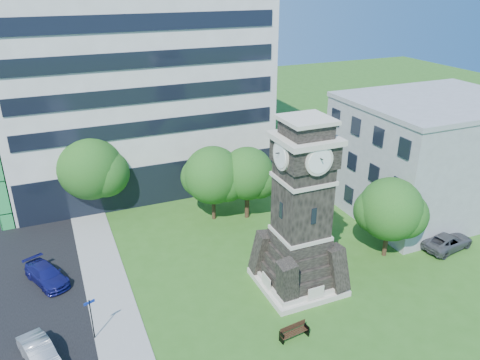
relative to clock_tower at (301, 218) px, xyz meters
name	(u,v)px	position (x,y,z in m)	size (l,w,h in m)	color
ground	(272,312)	(-3.00, -2.00, -5.28)	(160.00, 160.00, 0.00)	#2D5F1B
sidewalk	(112,303)	(-12.50, 3.00, -5.25)	(3.00, 70.00, 0.06)	gray
clock_tower	(301,218)	(0.00, 0.00, 0.00)	(5.40, 5.40, 12.22)	beige
office_tall	(127,42)	(-6.20, 23.84, 8.94)	(26.20, 15.11, 28.60)	silver
office_low	(431,155)	(16.97, 6.00, -0.07)	(15.20, 12.20, 10.40)	#A0A3A6
car_street_mid	(40,354)	(-16.97, -0.86, -4.63)	(1.39, 3.98, 1.31)	gray
car_street_north	(46,275)	(-16.33, 7.18, -4.65)	(1.75, 4.32, 1.25)	navy
car_east_lot	(448,241)	(13.41, -0.55, -4.65)	(2.10, 4.56, 1.27)	#4F5054
park_bench	(294,331)	(-2.88, -4.66, -4.78)	(1.83, 0.49, 0.95)	black
street_sign	(91,315)	(-13.96, 0.02, -3.50)	(0.68, 0.07, 2.84)	black
tree_nw	(91,169)	(-11.64, 16.89, -0.97)	(6.37, 5.79, 7.38)	#332114
tree_nc	(214,177)	(-2.01, 11.50, -1.20)	(5.58, 5.08, 6.79)	#332114
tree_ne	(248,175)	(0.84, 10.60, -1.17)	(5.15, 4.68, 6.63)	#332114
tree_east	(391,211)	(8.20, 0.61, -1.40)	(5.31, 4.82, 6.46)	#332114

